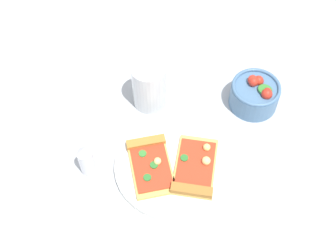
% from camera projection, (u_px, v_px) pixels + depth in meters
% --- Properties ---
extents(ground_plane, '(2.40, 2.40, 0.00)m').
position_uv_depth(ground_plane, '(183.00, 156.00, 0.95)').
color(ground_plane, '#B2B7BC').
rests_on(ground_plane, ground).
extents(plate, '(0.25, 0.25, 0.01)m').
position_uv_depth(plate, '(173.00, 166.00, 0.93)').
color(plate, silver).
rests_on(plate, ground_plane).
extents(pizza_slice_near, '(0.12, 0.16, 0.02)m').
position_uv_depth(pizza_slice_near, '(195.00, 170.00, 0.91)').
color(pizza_slice_near, '#E5B256').
rests_on(pizza_slice_near, plate).
extents(pizza_slice_far, '(0.10, 0.14, 0.02)m').
position_uv_depth(pizza_slice_far, '(150.00, 162.00, 0.92)').
color(pizza_slice_far, '#E5B256').
rests_on(pizza_slice_far, plate).
extents(salad_bowl, '(0.11, 0.11, 0.08)m').
position_uv_depth(salad_bowl, '(255.00, 94.00, 1.00)').
color(salad_bowl, '#4C7299').
rests_on(salad_bowl, ground_plane).
extents(soda_glass, '(0.08, 0.08, 0.12)m').
position_uv_depth(soda_glass, '(149.00, 87.00, 0.99)').
color(soda_glass, silver).
rests_on(soda_glass, ground_plane).
extents(pepper_shaker, '(0.03, 0.03, 0.08)m').
position_uv_depth(pepper_shaker, '(86.00, 160.00, 0.90)').
color(pepper_shaker, silver).
rests_on(pepper_shaker, ground_plane).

